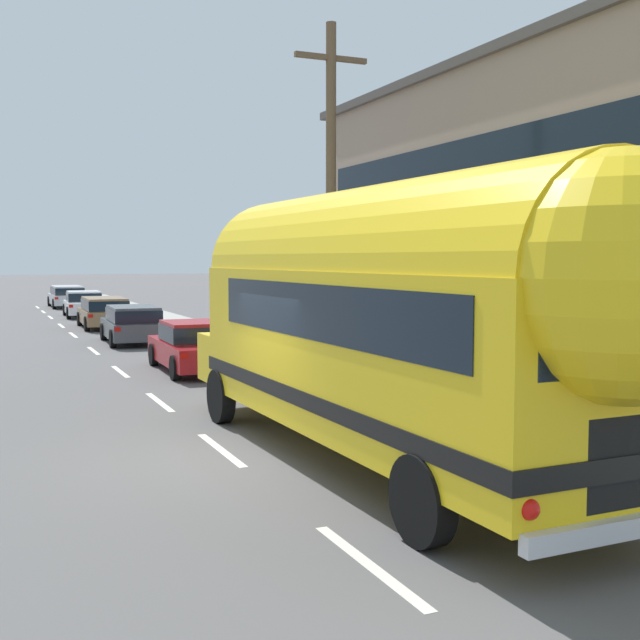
{
  "coord_description": "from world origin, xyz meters",
  "views": [
    {
      "loc": [
        -3.54,
        -11.53,
        3.07
      ],
      "look_at": [
        1.66,
        0.45,
        2.06
      ],
      "focal_mm": 44.6,
      "sensor_mm": 36.0,
      "label": 1
    }
  ],
  "objects_px": {
    "utility_pole": "(331,201)",
    "car_fourth": "(84,303)",
    "painted_bus": "(397,313)",
    "car_second": "(132,322)",
    "car_third": "(104,310)",
    "car_fifth": "(67,295)",
    "car_lead": "(196,344)"
  },
  "relations": [
    {
      "from": "utility_pole",
      "to": "car_fourth",
      "type": "xyz_separation_m",
      "value": [
        -2.51,
        26.19,
        -3.69
      ]
    },
    {
      "from": "painted_bus",
      "to": "car_second",
      "type": "height_order",
      "value": "painted_bus"
    },
    {
      "from": "car_third",
      "to": "car_fifth",
      "type": "xyz_separation_m",
      "value": [
        0.08,
        16.24,
        0.01
      ]
    },
    {
      "from": "car_third",
      "to": "car_fifth",
      "type": "distance_m",
      "value": 16.24
    },
    {
      "from": "painted_bus",
      "to": "car_fifth",
      "type": "xyz_separation_m",
      "value": [
        -0.18,
        42.32,
        -1.5
      ]
    },
    {
      "from": "car_third",
      "to": "car_fourth",
      "type": "distance_m",
      "value": 7.45
    },
    {
      "from": "painted_bus",
      "to": "car_fifth",
      "type": "height_order",
      "value": "painted_bus"
    },
    {
      "from": "utility_pole",
      "to": "car_fourth",
      "type": "height_order",
      "value": "utility_pole"
    },
    {
      "from": "car_fifth",
      "to": "utility_pole",
      "type": "bearing_deg",
      "value": -85.96
    },
    {
      "from": "utility_pole",
      "to": "car_second",
      "type": "bearing_deg",
      "value": 102.14
    },
    {
      "from": "utility_pole",
      "to": "car_second",
      "type": "relative_size",
      "value": 1.97
    },
    {
      "from": "car_second",
      "to": "car_third",
      "type": "bearing_deg",
      "value": 90.01
    },
    {
      "from": "painted_bus",
      "to": "utility_pole",
      "type": "bearing_deg",
      "value": 72.67
    },
    {
      "from": "car_second",
      "to": "car_fifth",
      "type": "distance_m",
      "value": 23.15
    },
    {
      "from": "utility_pole",
      "to": "car_lead",
      "type": "height_order",
      "value": "utility_pole"
    },
    {
      "from": "painted_bus",
      "to": "car_fourth",
      "type": "height_order",
      "value": "painted_bus"
    },
    {
      "from": "utility_pole",
      "to": "car_fifth",
      "type": "height_order",
      "value": "utility_pole"
    },
    {
      "from": "utility_pole",
      "to": "car_fifth",
      "type": "bearing_deg",
      "value": 94.04
    },
    {
      "from": "car_lead",
      "to": "car_fourth",
      "type": "bearing_deg",
      "value": 90.72
    },
    {
      "from": "car_third",
      "to": "car_fifth",
      "type": "relative_size",
      "value": 0.94
    },
    {
      "from": "car_lead",
      "to": "utility_pole",
      "type": "bearing_deg",
      "value": -60.87
    },
    {
      "from": "car_third",
      "to": "car_fourth",
      "type": "xyz_separation_m",
      "value": [
        0.04,
        7.45,
        -0.07
      ]
    },
    {
      "from": "car_third",
      "to": "utility_pole",
      "type": "bearing_deg",
      "value": -82.27
    },
    {
      "from": "utility_pole",
      "to": "car_third",
      "type": "distance_m",
      "value": 19.26
    },
    {
      "from": "car_fifth",
      "to": "painted_bus",
      "type": "bearing_deg",
      "value": -89.76
    },
    {
      "from": "utility_pole",
      "to": "car_second",
      "type": "height_order",
      "value": "utility_pole"
    },
    {
      "from": "car_lead",
      "to": "car_second",
      "type": "xyz_separation_m",
      "value": [
        -0.31,
        7.83,
        0.05
      ]
    },
    {
      "from": "car_lead",
      "to": "car_fifth",
      "type": "relative_size",
      "value": 0.92
    },
    {
      "from": "painted_bus",
      "to": "car_third",
      "type": "bearing_deg",
      "value": 90.56
    },
    {
      "from": "car_second",
      "to": "car_fourth",
      "type": "xyz_separation_m",
      "value": [
        0.04,
        14.36,
        -0.05
      ]
    },
    {
      "from": "painted_bus",
      "to": "car_fourth",
      "type": "bearing_deg",
      "value": 90.37
    },
    {
      "from": "car_fifth",
      "to": "car_fourth",
      "type": "bearing_deg",
      "value": -90.25
    }
  ]
}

